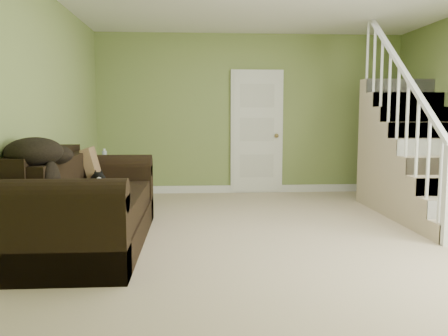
{
  "coord_description": "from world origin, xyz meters",
  "views": [
    {
      "loc": [
        -0.95,
        -5.06,
        1.3
      ],
      "look_at": [
        -0.61,
        0.17,
        0.7
      ],
      "focal_mm": 38.0,
      "sensor_mm": 36.0,
      "label": 1
    }
  ],
  "objects": [
    {
      "name": "floor",
      "position": [
        0.0,
        0.0,
        0.0
      ],
      "size": [
        5.0,
        5.5,
        0.01
      ],
      "primitive_type": "cube",
      "color": "tan",
      "rests_on": "ground"
    },
    {
      "name": "wall_back",
      "position": [
        0.0,
        2.75,
        1.3
      ],
      "size": [
        5.0,
        0.04,
        2.6
      ],
      "primitive_type": "cube",
      "color": "#7B904D",
      "rests_on": "floor"
    },
    {
      "name": "wall_front",
      "position": [
        0.0,
        -2.75,
        1.3
      ],
      "size": [
        5.0,
        0.04,
        2.6
      ],
      "primitive_type": "cube",
      "color": "#7B904D",
      "rests_on": "floor"
    },
    {
      "name": "wall_left",
      "position": [
        -2.5,
        0.0,
        1.3
      ],
      "size": [
        0.04,
        5.5,
        2.6
      ],
      "primitive_type": "cube",
      "color": "#7B904D",
      "rests_on": "floor"
    },
    {
      "name": "baseboard_back",
      "position": [
        0.0,
        2.72,
        0.06
      ],
      "size": [
        5.0,
        0.04,
        0.12
      ],
      "primitive_type": "cube",
      "color": "white",
      "rests_on": "floor"
    },
    {
      "name": "baseboard_left",
      "position": [
        -2.47,
        0.0,
        0.06
      ],
      "size": [
        0.04,
        5.5,
        0.12
      ],
      "primitive_type": "cube",
      "color": "white",
      "rests_on": "floor"
    },
    {
      "name": "door",
      "position": [
        0.1,
        2.71,
        1.01
      ],
      "size": [
        0.86,
        0.12,
        2.02
      ],
      "color": "white",
      "rests_on": "floor"
    },
    {
      "name": "staircase",
      "position": [
        1.99,
        0.97,
        0.64
      ],
      "size": [
        1.0,
        2.51,
        2.82
      ],
      "color": "tan",
      "rests_on": "floor"
    },
    {
      "name": "sofa",
      "position": [
        -2.02,
        -0.36,
        0.36
      ],
      "size": [
        1.04,
        2.4,
        0.95
      ],
      "color": "black",
      "rests_on": "floor"
    },
    {
      "name": "side_table",
      "position": [
        -2.26,
        1.67,
        0.3
      ],
      "size": [
        0.54,
        0.54,
        0.82
      ],
      "rotation": [
        0.0,
        0.0,
        0.11
      ],
      "color": "black",
      "rests_on": "floor"
    },
    {
      "name": "cat",
      "position": [
        -1.97,
        0.05,
        0.6
      ],
      "size": [
        0.26,
        0.44,
        0.21
      ],
      "rotation": [
        0.0,
        0.0,
        0.23
      ],
      "color": "black",
      "rests_on": "sofa"
    },
    {
      "name": "banana",
      "position": [
        -1.86,
        -0.68,
        0.54
      ],
      "size": [
        0.06,
        0.2,
        0.06
      ],
      "primitive_type": "ellipsoid",
      "rotation": [
        0.0,
        0.0,
        -0.0
      ],
      "color": "yellow",
      "rests_on": "sofa"
    },
    {
      "name": "throw_pillow",
      "position": [
        -2.09,
        0.33,
        0.72
      ],
      "size": [
        0.22,
        0.42,
        0.42
      ],
      "primitive_type": "cube",
      "rotation": [
        0.0,
        -0.24,
        0.05
      ],
      "color": "#533721",
      "rests_on": "sofa"
    },
    {
      "name": "throw_blanket",
      "position": [
        -2.29,
        -0.98,
        0.98
      ],
      "size": [
        0.53,
        0.66,
        0.25
      ],
      "primitive_type": "ellipsoid",
      "rotation": [
        0.0,
        0.0,
        -0.13
      ],
      "color": "black",
      "rests_on": "sofa"
    }
  ]
}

